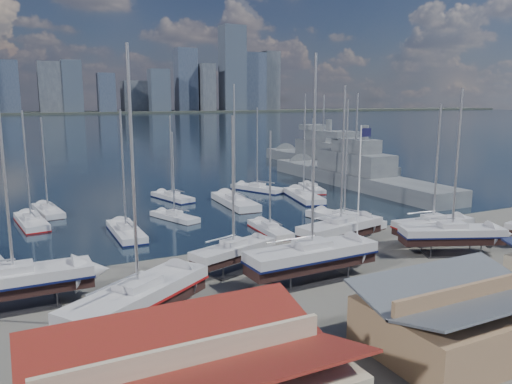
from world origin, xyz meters
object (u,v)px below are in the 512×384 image
naval_ship_east (355,176)px  naval_ship_west (322,160)px  car_a (206,355)px  sailboat_cradle_0 (14,281)px  flagpole (360,186)px

naval_ship_east → naval_ship_west: 25.41m
car_a → naval_ship_west: bearing=39.5°
naval_ship_east → car_a: size_ratio=9.61×
sailboat_cradle_0 → flagpole: 29.45m
naval_ship_west → flagpole: naval_ship_west is taller
naval_ship_west → car_a: size_ratio=9.73×
sailboat_cradle_0 → car_a: size_ratio=3.77×
sailboat_cradle_0 → naval_ship_east: size_ratio=0.39×
naval_ship_east → flagpole: bearing=143.0°
sailboat_cradle_0 → flagpole: size_ratio=1.36×
sailboat_cradle_0 → naval_ship_west: (65.71, 56.14, -0.50)m
flagpole → sailboat_cradle_0: bearing=172.5°
sailboat_cradle_0 → naval_ship_west: bearing=40.5°
sailboat_cradle_0 → naval_ship_east: (56.54, 32.45, -0.50)m
sailboat_cradle_0 → naval_ship_west: size_ratio=0.39×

